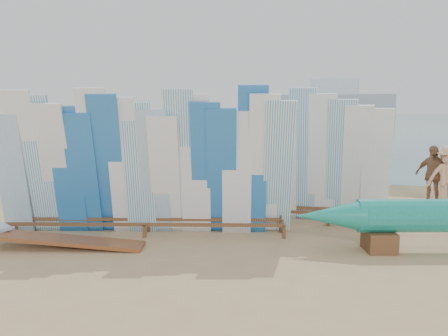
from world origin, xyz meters
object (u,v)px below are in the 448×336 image
(flat_board_c, at_px, (70,248))
(beachgoer_extra_0, at_px, (448,177))
(vendor_table, at_px, (262,212))
(beachgoer_8, at_px, (254,172))
(beachgoer_2, at_px, (76,161))
(beach_chair_left, at_px, (196,189))
(beachgoer_1, at_px, (107,164))
(beachgoer_7, at_px, (313,166))
(main_surfboard_rack, at_px, (146,169))
(beachgoer_5, at_px, (201,164))
(beachgoer_10, at_px, (432,175))
(beachgoer_9, at_px, (341,170))
(beachgoer_extra_1, at_px, (8,156))
(beachgoer_3, at_px, (150,162))
(beachgoer_11, at_px, (85,155))
(beach_chair_right, at_px, (172,185))
(stroller, at_px, (248,187))
(beachgoer_4, at_px, (145,164))
(side_surfboard_rack, at_px, (329,164))

(flat_board_c, distance_m, beachgoer_extra_0, 9.43)
(vendor_table, height_order, flat_board_c, vendor_table)
(beachgoer_8, distance_m, beachgoer_2, 6.33)
(beach_chair_left, bearing_deg, beachgoer_extra_0, 34.03)
(beachgoer_1, bearing_deg, beachgoer_7, -171.33)
(beachgoer_2, bearing_deg, vendor_table, 68.12)
(main_surfboard_rack, height_order, beachgoer_5, main_surfboard_rack)
(vendor_table, relative_size, beachgoer_extra_0, 0.71)
(beachgoer_1, distance_m, beachgoer_10, 9.77)
(beachgoer_9, xyz_separation_m, beachgoer_extra_1, (-11.90, -0.35, 0.06))
(beachgoer_3, distance_m, beachgoer_9, 6.05)
(beachgoer_8, bearing_deg, beachgoer_10, 77.68)
(vendor_table, bearing_deg, main_surfboard_rack, -173.65)
(beachgoer_extra_0, height_order, beachgoer_2, beachgoer_2)
(beachgoer_8, bearing_deg, beachgoer_3, -140.22)
(beachgoer_11, bearing_deg, beach_chair_left, 131.01)
(beachgoer_1, bearing_deg, beachgoer_3, -156.16)
(flat_board_c, bearing_deg, beachgoer_5, -16.23)
(flat_board_c, distance_m, beach_chair_left, 5.51)
(beach_chair_left, distance_m, beach_chair_right, 0.85)
(main_surfboard_rack, bearing_deg, beachgoer_9, 42.40)
(main_surfboard_rack, distance_m, beach_chair_right, 4.69)
(beach_chair_left, bearing_deg, beachgoer_7, 41.97)
(stroller, relative_size, beachgoer_1, 0.68)
(beachgoer_4, bearing_deg, beachgoer_9, -63.33)
(beach_chair_right, distance_m, beachgoer_5, 1.54)
(beachgoer_4, distance_m, beachgoer_extra_1, 6.05)
(beachgoer_1, height_order, beachgoer_4, beachgoer_4)
(main_surfboard_rack, relative_size, beachgoer_11, 3.84)
(beachgoer_9, bearing_deg, beachgoer_extra_1, -98.64)
(side_surfboard_rack, bearing_deg, vendor_table, -148.76)
(main_surfboard_rack, xyz_separation_m, beachgoer_9, (3.38, 5.79, -0.57))
(flat_board_c, bearing_deg, beachgoer_7, -46.68)
(main_surfboard_rack, height_order, flat_board_c, main_surfboard_rack)
(beachgoer_3, xyz_separation_m, beachgoer_9, (6.03, 0.51, -0.05))
(beachgoer_1, relative_size, beachgoer_extra_0, 0.97)
(beachgoer_5, bearing_deg, beachgoer_8, -29.79)
(beachgoer_4, bearing_deg, flat_board_c, -148.71)
(flat_board_c, height_order, beachgoer_7, beachgoer_7)
(beachgoer_11, xyz_separation_m, beachgoer_extra_1, (-2.00, -1.88, 0.06))
(beachgoer_1, height_order, beachgoer_9, beachgoer_1)
(beachgoer_extra_0, bearing_deg, beachgoer_5, 163.85)
(flat_board_c, bearing_deg, vendor_table, -67.93)
(flat_board_c, xyz_separation_m, beach_chair_left, (0.29, 5.50, 0.23))
(beachgoer_7, height_order, beachgoer_10, beachgoer_7)
(beachgoer_8, xyz_separation_m, beachgoer_2, (-6.27, 0.89, -0.02))
(beachgoer_10, relative_size, beachgoer_11, 1.03)
(beachgoer_10, xyz_separation_m, beachgoer_2, (-10.83, -0.52, 0.05))
(beachgoer_extra_0, bearing_deg, beachgoer_9, 152.95)
(stroller, bearing_deg, beachgoer_extra_1, 171.06)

